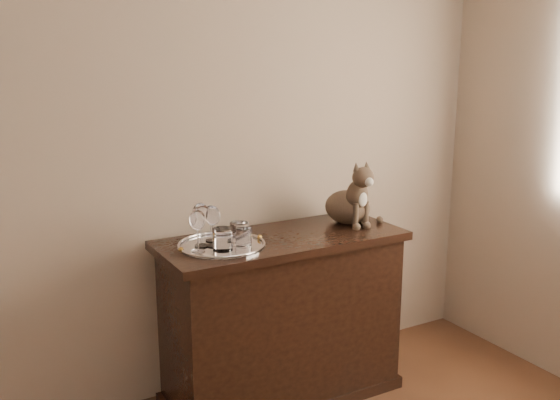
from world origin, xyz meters
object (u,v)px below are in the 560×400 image
at_px(tray, 222,246).
at_px(wine_glass_d, 213,226).
at_px(wine_glass_a, 201,225).
at_px(cat, 348,191).
at_px(sideboard, 282,318).
at_px(wine_glass_c, 198,231).
at_px(wine_glass_b, 211,223).
at_px(tumbler_a, 244,237).
at_px(tumbler_b, 223,239).
at_px(tumbler_c, 239,233).

bearing_deg(tray, wine_glass_d, 170.44).
xyz_separation_m(tray, wine_glass_a, (-0.09, 0.03, 0.10)).
bearing_deg(wine_glass_d, cat, 4.10).
bearing_deg(sideboard, cat, 6.80).
height_order(wine_glass_c, wine_glass_d, wine_glass_c).
height_order(tray, wine_glass_a, wine_glass_a).
distance_m(wine_glass_a, wine_glass_b, 0.09).
height_order(sideboard, wine_glass_a, wine_glass_a).
bearing_deg(tumbler_a, wine_glass_c, 172.50).
relative_size(tray, wine_glass_a, 1.99).
bearing_deg(wine_glass_c, tumbler_b, -19.76).
bearing_deg(sideboard, tumbler_c, -174.20).
relative_size(wine_glass_a, wine_glass_d, 1.07).
relative_size(wine_glass_d, cat, 0.55).
bearing_deg(tumbler_b, tumbler_c, 28.31).
bearing_deg(tumbler_c, wine_glass_a, 165.78).
bearing_deg(wine_glass_d, wine_glass_c, -156.03).
xyz_separation_m(wine_glass_c, tumbler_b, (0.10, -0.04, -0.04)).
bearing_deg(sideboard, wine_glass_a, 177.43).
relative_size(tumbler_b, cat, 0.30).
relative_size(wine_glass_b, tumbler_a, 2.03).
height_order(tray, tumbler_b, tumbler_b).
height_order(wine_glass_c, tumbler_a, wine_glass_c).
distance_m(tray, tumbler_b, 0.09).
bearing_deg(wine_glass_c, tray, 14.62).
bearing_deg(tumbler_b, wine_glass_a, 120.71).
distance_m(wine_glass_b, tumbler_a, 0.18).
bearing_deg(wine_glass_a, wine_glass_c, -123.36).
distance_m(wine_glass_a, tumbler_c, 0.18).
relative_size(sideboard, wine_glass_d, 6.40).
xyz_separation_m(sideboard, tumbler_b, (-0.35, -0.08, 0.48)).
bearing_deg(tumbler_c, wine_glass_c, -174.15).
xyz_separation_m(sideboard, wine_glass_d, (-0.36, -0.01, 0.53)).
bearing_deg(tumbler_c, tumbler_b, -151.69).
xyz_separation_m(wine_glass_d, tumbler_a, (0.12, -0.07, -0.05)).
bearing_deg(wine_glass_b, wine_glass_d, -106.81).
bearing_deg(wine_glass_a, sideboard, -2.57).
bearing_deg(cat, wine_glass_b, 178.96).
bearing_deg(tumbler_c, wine_glass_d, 171.46).
distance_m(sideboard, tumbler_b, 0.60).
distance_m(wine_glass_d, tumbler_c, 0.13).
xyz_separation_m(tray, tumbler_c, (0.08, -0.01, 0.05)).
height_order(tray, wine_glass_c, wine_glass_c).
bearing_deg(tumbler_a, wine_glass_b, 123.16).
height_order(sideboard, tumbler_c, tumbler_c).
relative_size(wine_glass_d, tumbler_a, 2.23).
relative_size(wine_glass_a, cat, 0.59).
relative_size(wine_glass_a, tumbler_b, 2.00).
bearing_deg(tray, wine_glass_a, 160.11).
distance_m(tumbler_a, tumbler_c, 0.05).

